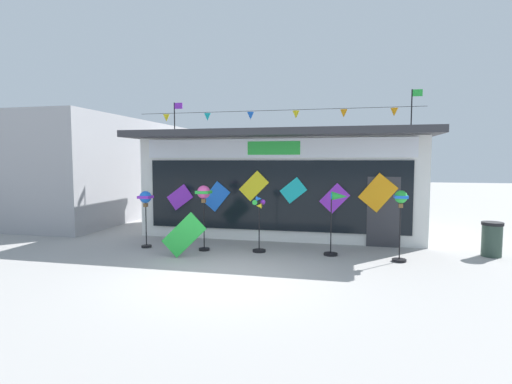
{
  "coord_description": "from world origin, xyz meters",
  "views": [
    {
      "loc": [
        2.48,
        -7.94,
        2.46
      ],
      "look_at": [
        -0.01,
        2.93,
        1.58
      ],
      "focal_mm": 28.07,
      "sensor_mm": 36.0,
      "label": 1
    }
  ],
  "objects": [
    {
      "name": "wind_spinner_right",
      "position": [
        3.74,
        2.19,
        1.32
      ],
      "size": [
        0.34,
        0.34,
        1.74
      ],
      "color": "black",
      "rests_on": "ground_plane"
    },
    {
      "name": "trash_bin",
      "position": [
        6.11,
        3.28,
        0.45
      ],
      "size": [
        0.52,
        0.52,
        0.89
      ],
      "color": "#2D4238",
      "rests_on": "ground_plane"
    },
    {
      "name": "wind_spinner_far_left",
      "position": [
        -3.05,
        2.26,
        1.29
      ],
      "size": [
        0.34,
        0.34,
        1.6
      ],
      "color": "black",
      "rests_on": "ground_plane"
    },
    {
      "name": "neighbour_building",
      "position": [
        -9.21,
        7.98,
        2.08
      ],
      "size": [
        6.49,
        9.87,
        4.17
      ],
      "primitive_type": "cube",
      "color": "#99999E",
      "rests_on": "ground_plane"
    },
    {
      "name": "wind_spinner_center_right",
      "position": [
        2.22,
        2.47,
        1.13
      ],
      "size": [
        0.62,
        0.36,
        1.66
      ],
      "color": "black",
      "rests_on": "ground_plane"
    },
    {
      "name": "wind_spinner_left",
      "position": [
        -1.32,
        2.27,
        1.45
      ],
      "size": [
        0.36,
        0.36,
        1.78
      ],
      "color": "black",
      "rests_on": "ground_plane"
    },
    {
      "name": "ground_plane",
      "position": [
        0.0,
        0.0,
        0.0
      ],
      "size": [
        80.0,
        80.0,
        0.0
      ],
      "primitive_type": "plane",
      "color": "#9E9B99"
    },
    {
      "name": "display_kite_on_ground",
      "position": [
        -1.53,
        1.39,
        0.58
      ],
      "size": [
        1.16,
        0.18,
        1.16
      ],
      "primitive_type": "cube",
      "rotation": [
        -0.15,
        0.79,
        0.0
      ],
      "color": "green",
      "rests_on": "ground_plane"
    },
    {
      "name": "wind_spinner_center_left",
      "position": [
        0.19,
        2.41,
        0.81
      ],
      "size": [
        0.36,
        0.36,
        1.51
      ],
      "color": "black",
      "rests_on": "ground_plane"
    },
    {
      "name": "kite_shop_building",
      "position": [
        0.33,
        5.92,
        1.71
      ],
      "size": [
        9.18,
        5.23,
        4.75
      ],
      "color": "silver",
      "rests_on": "ground_plane"
    }
  ]
}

